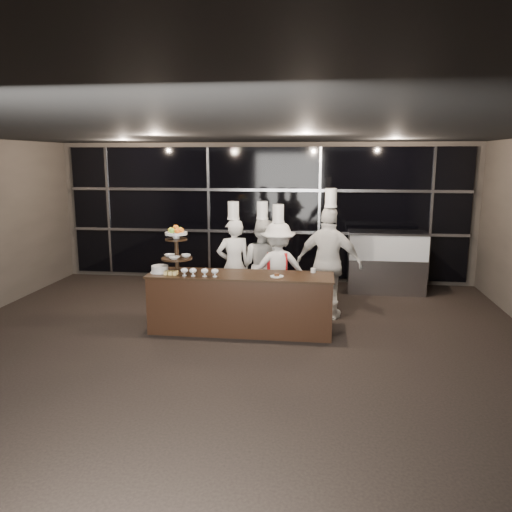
# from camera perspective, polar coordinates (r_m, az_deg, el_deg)

# --- Properties ---
(room) EXTENTS (10.00, 10.00, 10.00)m
(room) POSITION_cam_1_polar(r_m,az_deg,el_deg) (5.99, -4.53, -0.15)
(room) COLOR black
(room) RESTS_ON ground
(window_wall) EXTENTS (8.60, 0.10, 2.80)m
(window_wall) POSITION_cam_1_polar(r_m,az_deg,el_deg) (10.82, 0.85, 4.94)
(window_wall) COLOR black
(window_wall) RESTS_ON ground
(buffet_counter) EXTENTS (2.84, 0.74, 0.92)m
(buffet_counter) POSITION_cam_1_polar(r_m,az_deg,el_deg) (7.77, -1.75, -5.35)
(buffet_counter) COLOR black
(buffet_counter) RESTS_ON ground
(display_stand) EXTENTS (0.48, 0.48, 0.74)m
(display_stand) POSITION_cam_1_polar(r_m,az_deg,el_deg) (7.79, -9.08, 1.16)
(display_stand) COLOR black
(display_stand) RESTS_ON buffet_counter
(compotes) EXTENTS (0.58, 0.11, 0.12)m
(compotes) POSITION_cam_1_polar(r_m,az_deg,el_deg) (7.54, -6.52, -1.71)
(compotes) COLOR silver
(compotes) RESTS_ON buffet_counter
(layer_cake) EXTENTS (0.30, 0.30, 0.11)m
(layer_cake) POSITION_cam_1_polar(r_m,az_deg,el_deg) (7.89, -10.94, -1.48)
(layer_cake) COLOR white
(layer_cake) RESTS_ON buffet_counter
(pastry_squares) EXTENTS (0.20, 0.13, 0.05)m
(pastry_squares) POSITION_cam_1_polar(r_m,az_deg,el_deg) (7.73, -9.68, -1.90)
(pastry_squares) COLOR #FEE07C
(pastry_squares) RESTS_ON buffet_counter
(small_plate) EXTENTS (0.20, 0.20, 0.05)m
(small_plate) POSITION_cam_1_polar(r_m,az_deg,el_deg) (7.49, 2.38, -2.27)
(small_plate) COLOR white
(small_plate) RESTS_ON buffet_counter
(chef_cup) EXTENTS (0.08, 0.08, 0.07)m
(chef_cup) POSITION_cam_1_polar(r_m,az_deg,el_deg) (7.80, 6.57, -1.64)
(chef_cup) COLOR white
(chef_cup) RESTS_ON buffet_counter
(display_case) EXTENTS (1.53, 0.67, 1.24)m
(display_case) POSITION_cam_1_polar(r_m,az_deg,el_deg) (10.33, 14.67, -0.30)
(display_case) COLOR #A5A5AA
(display_case) RESTS_ON ground
(chef_a) EXTENTS (0.70, 0.59, 1.94)m
(chef_a) POSITION_cam_1_polar(r_m,az_deg,el_deg) (8.73, -2.55, -0.91)
(chef_a) COLOR silver
(chef_a) RESTS_ON ground
(chef_b) EXTENTS (0.96, 0.86, 1.93)m
(chef_b) POSITION_cam_1_polar(r_m,az_deg,el_deg) (8.83, 0.72, -0.88)
(chef_b) COLOR silver
(chef_b) RESTS_ON ground
(chef_c) EXTENTS (1.15, 0.82, 1.91)m
(chef_c) POSITION_cam_1_polar(r_m,az_deg,el_deg) (8.55, 2.51, -1.40)
(chef_c) COLOR white
(chef_c) RESTS_ON ground
(chef_d) EXTENTS (1.19, 0.73, 2.19)m
(chef_d) POSITION_cam_1_polar(r_m,az_deg,el_deg) (8.38, 8.34, -0.77)
(chef_d) COLOR white
(chef_d) RESTS_ON ground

